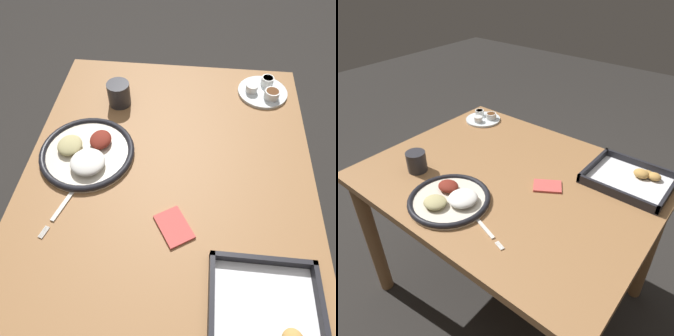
# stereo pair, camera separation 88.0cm
# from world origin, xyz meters

# --- Properties ---
(ground_plane) EXTENTS (8.00, 8.00, 0.00)m
(ground_plane) POSITION_xyz_m (0.00, 0.00, 0.00)
(ground_plane) COLOR #282623
(dining_table) EXTENTS (1.10, 0.85, 0.70)m
(dining_table) POSITION_xyz_m (0.00, 0.00, 0.60)
(dining_table) COLOR olive
(dining_table) RESTS_ON ground_plane
(dinner_plate) EXTENTS (0.29, 0.29, 0.05)m
(dinner_plate) POSITION_xyz_m (-0.07, -0.25, 0.72)
(dinner_plate) COLOR beige
(dinner_plate) RESTS_ON dining_table
(fork) EXTENTS (0.20, 0.07, 0.00)m
(fork) POSITION_xyz_m (0.10, -0.27, 0.71)
(fork) COLOR silver
(fork) RESTS_ON dining_table
(saucer_plate) EXTENTS (0.17, 0.17, 0.04)m
(saucer_plate) POSITION_xyz_m (-0.41, 0.30, 0.72)
(saucer_plate) COLOR silver
(saucer_plate) RESTS_ON dining_table
(baking_tray) EXTENTS (0.30, 0.25, 0.04)m
(baking_tray) POSITION_xyz_m (0.38, 0.26, 0.72)
(baking_tray) COLOR black
(baking_tray) RESTS_ON dining_table
(drinking_cup) EXTENTS (0.08, 0.08, 0.08)m
(drinking_cup) POSITION_xyz_m (-0.31, -0.20, 0.74)
(drinking_cup) COLOR #28282D
(drinking_cup) RESTS_ON dining_table
(napkin) EXTENTS (0.13, 0.12, 0.01)m
(napkin) POSITION_xyz_m (0.15, 0.03, 0.71)
(napkin) COLOR #CC4C47
(napkin) RESTS_ON dining_table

